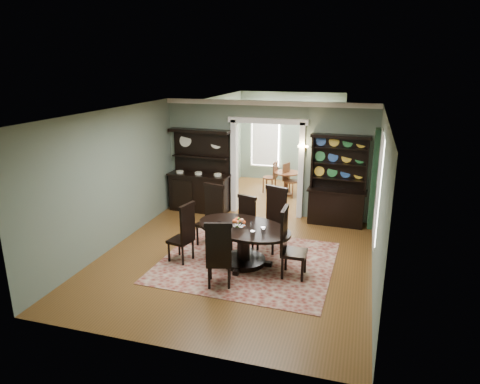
% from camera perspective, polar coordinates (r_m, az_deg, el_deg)
% --- Properties ---
extents(room, '(5.51, 6.01, 3.01)m').
position_cam_1_polar(room, '(8.43, -0.81, 0.79)').
color(room, brown).
rests_on(room, ground).
extents(parlor, '(3.51, 3.50, 3.01)m').
position_cam_1_polar(parlor, '(13.66, 6.06, 6.66)').
color(parlor, brown).
rests_on(parlor, ground).
extents(doorway_trim, '(2.08, 0.25, 2.57)m').
position_cam_1_polar(doorway_trim, '(11.20, 3.68, 5.00)').
color(doorway_trim, white).
rests_on(doorway_trim, floor).
extents(right_window, '(0.15, 1.47, 2.12)m').
position_cam_1_polar(right_window, '(8.93, 17.69, 1.05)').
color(right_window, white).
rests_on(right_window, wall_right).
extents(wall_sconce, '(0.27, 0.21, 0.21)m').
position_cam_1_polar(wall_sconce, '(10.83, 8.46, 5.92)').
color(wall_sconce, '#BF8933').
rests_on(wall_sconce, back_wall_right).
extents(rug, '(3.51, 3.16, 0.01)m').
position_cam_1_polar(rug, '(8.86, 0.93, -9.28)').
color(rug, maroon).
rests_on(rug, floor).
extents(dining_table, '(2.39, 2.39, 0.80)m').
position_cam_1_polar(dining_table, '(8.59, 0.47, -6.12)').
color(dining_table, black).
rests_on(dining_table, rug).
extents(centerpiece, '(1.24, 0.80, 0.20)m').
position_cam_1_polar(centerpiece, '(8.41, -0.11, -4.40)').
color(centerpiece, silver).
rests_on(centerpiece, dining_table).
extents(chair_far_left, '(0.61, 0.59, 1.36)m').
position_cam_1_polar(chair_far_left, '(9.52, -3.78, -2.80)').
color(chair_far_left, black).
rests_on(chair_far_left, rug).
extents(chair_far_mid, '(0.55, 0.53, 1.20)m').
position_cam_1_polar(chair_far_mid, '(9.23, 0.65, -3.98)').
color(chair_far_mid, black).
rests_on(chair_far_mid, rug).
extents(chair_far_right, '(0.65, 0.64, 1.39)m').
position_cam_1_polar(chair_far_right, '(9.25, 4.52, -3.32)').
color(chair_far_right, black).
rests_on(chair_far_right, rug).
extents(chair_end_left, '(0.53, 0.55, 1.26)m').
position_cam_1_polar(chair_end_left, '(8.69, -7.42, -5.25)').
color(chair_end_left, black).
rests_on(chair_end_left, rug).
extents(chair_end_right, '(0.48, 0.52, 1.35)m').
position_cam_1_polar(chair_end_right, '(8.10, 6.50, -6.51)').
color(chair_end_right, black).
rests_on(chair_end_right, rug).
extents(chair_near, '(0.58, 0.56, 1.28)m').
position_cam_1_polar(chair_near, '(7.66, -2.84, -8.15)').
color(chair_near, black).
rests_on(chair_near, rug).
extents(sideboard, '(1.72, 0.68, 2.23)m').
position_cam_1_polar(sideboard, '(11.68, -5.37, 1.22)').
color(sideboard, black).
rests_on(sideboard, floor).
extents(welsh_dresser, '(1.46, 0.59, 2.25)m').
position_cam_1_polar(welsh_dresser, '(10.91, 12.83, -0.05)').
color(welsh_dresser, black).
rests_on(welsh_dresser, floor).
extents(parlor_table, '(0.78, 0.78, 0.72)m').
position_cam_1_polar(parlor_table, '(13.16, 6.23, 1.60)').
color(parlor_table, brown).
rests_on(parlor_table, parlor_floor).
extents(parlor_chair_left, '(0.44, 0.43, 1.00)m').
position_cam_1_polar(parlor_chair_left, '(13.33, 4.24, 2.14)').
color(parlor_chair_left, brown).
rests_on(parlor_chair_left, parlor_floor).
extents(parlor_chair_right, '(0.48, 0.47, 1.01)m').
position_cam_1_polar(parlor_chair_right, '(13.04, 6.59, 1.75)').
color(parlor_chair_right, brown).
rests_on(parlor_chair_right, parlor_floor).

